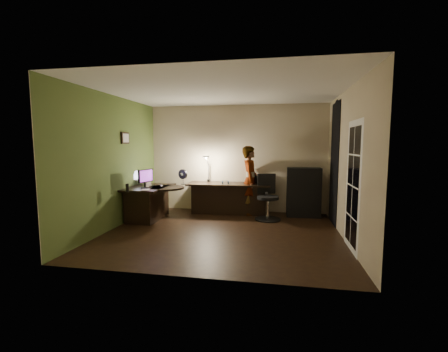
% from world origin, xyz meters
% --- Properties ---
extents(floor, '(4.50, 4.00, 0.01)m').
position_xyz_m(floor, '(0.00, 0.00, -0.01)').
color(floor, black).
rests_on(floor, ground).
extents(ceiling, '(4.50, 4.00, 0.01)m').
position_xyz_m(ceiling, '(0.00, 0.00, 2.71)').
color(ceiling, silver).
rests_on(ceiling, floor).
extents(wall_back, '(4.50, 0.01, 2.70)m').
position_xyz_m(wall_back, '(0.00, 2.00, 1.35)').
color(wall_back, tan).
rests_on(wall_back, floor).
extents(wall_front, '(4.50, 0.01, 2.70)m').
position_xyz_m(wall_front, '(0.00, -2.00, 1.35)').
color(wall_front, tan).
rests_on(wall_front, floor).
extents(wall_left, '(0.01, 4.00, 2.70)m').
position_xyz_m(wall_left, '(-2.25, 0.00, 1.35)').
color(wall_left, tan).
rests_on(wall_left, floor).
extents(wall_right, '(0.01, 4.00, 2.70)m').
position_xyz_m(wall_right, '(2.25, 0.00, 1.35)').
color(wall_right, tan).
rests_on(wall_right, floor).
extents(green_wall_overlay, '(0.00, 4.00, 2.70)m').
position_xyz_m(green_wall_overlay, '(-2.24, 0.00, 1.35)').
color(green_wall_overlay, '#496028').
rests_on(green_wall_overlay, floor).
extents(arched_doorway, '(0.01, 0.90, 2.60)m').
position_xyz_m(arched_doorway, '(2.24, 1.15, 1.30)').
color(arched_doorway, black).
rests_on(arched_doorway, floor).
extents(french_door, '(0.02, 0.92, 2.10)m').
position_xyz_m(french_door, '(2.24, -0.55, 1.05)').
color(french_door, white).
rests_on(french_door, floor).
extents(framed_picture, '(0.04, 0.30, 0.25)m').
position_xyz_m(framed_picture, '(-2.22, 0.45, 1.85)').
color(framed_picture, black).
rests_on(framed_picture, wall_left).
extents(desk_left, '(0.83, 1.33, 0.76)m').
position_xyz_m(desk_left, '(-1.83, 0.75, 0.38)').
color(desk_left, black).
rests_on(desk_left, floor).
extents(desk_right, '(2.04, 0.77, 0.76)m').
position_xyz_m(desk_right, '(-0.14, 1.63, 0.38)').
color(desk_right, black).
rests_on(desk_right, floor).
extents(cabinet, '(0.78, 0.41, 1.16)m').
position_xyz_m(cabinet, '(1.66, 1.66, 0.58)').
color(cabinet, black).
rests_on(cabinet, floor).
extents(laptop_stand, '(0.27, 0.23, 0.11)m').
position_xyz_m(laptop_stand, '(-2.05, 0.96, 0.82)').
color(laptop_stand, silver).
rests_on(laptop_stand, desk_left).
extents(laptop, '(0.41, 0.39, 0.23)m').
position_xyz_m(laptop, '(-2.05, 0.96, 0.99)').
color(laptop, silver).
rests_on(laptop, laptop_stand).
extents(monitor, '(0.20, 0.46, 0.30)m').
position_xyz_m(monitor, '(-1.82, 0.51, 0.91)').
color(monitor, black).
rests_on(monitor, desk_left).
extents(mouse, '(0.09, 0.11, 0.04)m').
position_xyz_m(mouse, '(-1.52, 0.75, 0.78)').
color(mouse, silver).
rests_on(mouse, desk_left).
extents(phone, '(0.09, 0.15, 0.01)m').
position_xyz_m(phone, '(-1.81, 0.90, 0.77)').
color(phone, black).
rests_on(phone, desk_left).
extents(pen, '(0.02, 0.15, 0.01)m').
position_xyz_m(pen, '(-1.70, 0.57, 0.77)').
color(pen, black).
rests_on(pen, desk_left).
extents(speaker, '(0.08, 0.08, 0.17)m').
position_xyz_m(speaker, '(-1.91, -0.10, 0.85)').
color(speaker, black).
rests_on(speaker, desk_left).
extents(notepad, '(0.22, 0.26, 0.01)m').
position_xyz_m(notepad, '(-1.67, 0.22, 0.77)').
color(notepad, silver).
rests_on(notepad, desk_left).
extents(desk_fan, '(0.27, 0.21, 0.36)m').
position_xyz_m(desk_fan, '(-1.17, 1.21, 0.95)').
color(desk_fan, black).
rests_on(desk_fan, desk_right).
extents(headphones, '(0.19, 0.10, 0.08)m').
position_xyz_m(headphones, '(-0.20, 1.51, 0.80)').
color(headphones, navy).
rests_on(headphones, desk_right).
extents(printer, '(0.57, 0.52, 0.21)m').
position_xyz_m(printer, '(0.71, 1.81, 0.87)').
color(printer, black).
rests_on(printer, desk_right).
extents(desk_lamp, '(0.28, 0.37, 0.71)m').
position_xyz_m(desk_lamp, '(-0.70, 1.83, 1.12)').
color(desk_lamp, black).
rests_on(desk_lamp, desk_right).
extents(office_chair, '(0.69, 0.69, 1.03)m').
position_xyz_m(office_chair, '(0.84, 1.17, 0.52)').
color(office_chair, black).
rests_on(office_chair, floor).
extents(person, '(0.42, 0.61, 1.67)m').
position_xyz_m(person, '(0.39, 1.65, 0.84)').
color(person, '#D8A88C').
rests_on(person, floor).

